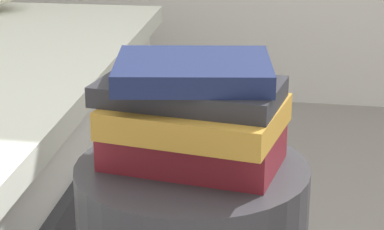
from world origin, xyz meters
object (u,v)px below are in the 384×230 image
at_px(book_ochre, 195,117).
at_px(book_navy, 193,71).
at_px(book_charcoal, 190,92).
at_px(book_maroon, 195,146).

distance_m(book_ochre, book_navy, 0.07).
distance_m(book_charcoal, book_navy, 0.03).
height_order(book_ochre, book_charcoal, book_charcoal).
relative_size(book_maroon, book_charcoal, 0.97).
bearing_deg(book_navy, book_charcoal, -159.32).
height_order(book_maroon, book_navy, book_navy).
relative_size(book_ochre, book_charcoal, 0.94).
xyz_separation_m(book_maroon, book_charcoal, (-0.01, -0.00, 0.09)).
distance_m(book_maroon, book_charcoal, 0.09).
distance_m(book_ochre, book_charcoal, 0.04).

